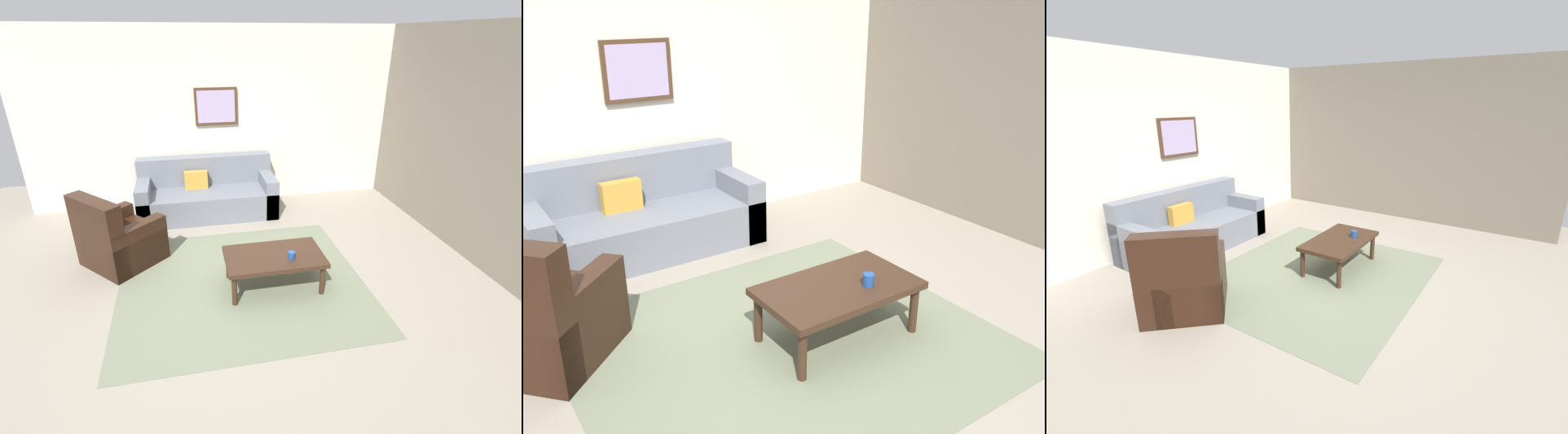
% 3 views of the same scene
% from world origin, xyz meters
% --- Properties ---
extents(ground_plane, '(8.00, 8.00, 0.00)m').
position_xyz_m(ground_plane, '(0.00, 0.00, 0.00)').
color(ground_plane, gray).
extents(rear_partition, '(6.00, 0.12, 2.80)m').
position_xyz_m(rear_partition, '(0.00, 2.60, 1.40)').
color(rear_partition, silver).
rests_on(rear_partition, ground_plane).
extents(area_rug, '(2.81, 2.50, 0.01)m').
position_xyz_m(area_rug, '(0.00, 0.00, 0.00)').
color(area_rug, slate).
rests_on(area_rug, ground_plane).
extents(couch_main, '(2.13, 0.89, 0.88)m').
position_xyz_m(couch_main, '(-0.23, 2.10, 0.30)').
color(couch_main, slate).
rests_on(couch_main, ground_plane).
extents(armchair_leather, '(1.13, 1.13, 0.95)m').
position_xyz_m(armchair_leather, '(-1.45, 0.73, 0.31)').
color(armchair_leather, black).
rests_on(armchair_leather, ground_plane).
extents(coffee_table, '(1.10, 0.64, 0.41)m').
position_xyz_m(coffee_table, '(0.35, -0.13, 0.36)').
color(coffee_table, '#382316').
rests_on(coffee_table, ground_plane).
extents(cup, '(0.08, 0.08, 0.09)m').
position_xyz_m(cup, '(0.52, -0.25, 0.45)').
color(cup, '#1E478C').
rests_on(cup, coffee_table).
extents(framed_artwork, '(0.67, 0.04, 0.57)m').
position_xyz_m(framed_artwork, '(0.03, 2.51, 1.62)').
color(framed_artwork, '#472D1C').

